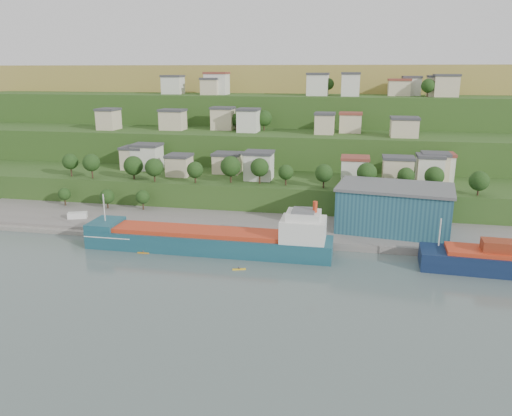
% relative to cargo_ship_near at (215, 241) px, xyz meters
% --- Properties ---
extents(ground, '(500.00, 500.00, 0.00)m').
position_rel_cargo_ship_near_xyz_m(ground, '(3.08, -8.57, -2.65)').
color(ground, '#475653').
rests_on(ground, ground).
extents(quay, '(220.00, 26.00, 4.00)m').
position_rel_cargo_ship_near_xyz_m(quay, '(23.08, 19.43, -2.65)').
color(quay, slate).
rests_on(quay, ground).
extents(pebble_beach, '(40.00, 18.00, 2.40)m').
position_rel_cargo_ship_near_xyz_m(pebble_beach, '(-51.92, 13.43, -2.65)').
color(pebble_beach, slate).
rests_on(pebble_beach, ground).
extents(hillside, '(360.00, 210.78, 96.00)m').
position_rel_cargo_ship_near_xyz_m(hillside, '(3.11, 160.10, -2.56)').
color(hillside, '#284719').
rests_on(hillside, ground).
extents(cargo_ship_near, '(64.56, 10.46, 16.59)m').
position_rel_cargo_ship_near_xyz_m(cargo_ship_near, '(0.00, 0.00, 0.00)').
color(cargo_ship_near, '#15404F').
rests_on(cargo_ship_near, ground).
extents(warehouse, '(33.34, 23.13, 12.80)m').
position_rel_cargo_ship_near_xyz_m(warehouse, '(45.93, 21.25, 5.78)').
color(warehouse, navy).
rests_on(warehouse, quay).
extents(caravan, '(6.06, 4.19, 2.61)m').
position_rel_cargo_ship_near_xyz_m(caravan, '(-47.67, 14.37, -0.14)').
color(caravan, silver).
rests_on(caravan, pebble_beach).
extents(dinghy, '(4.14, 2.62, 0.77)m').
position_rel_cargo_ship_near_xyz_m(dinghy, '(-37.59, 12.50, -1.06)').
color(dinghy, silver).
rests_on(dinghy, pebble_beach).
extents(kayak_orange, '(3.06, 0.77, 0.76)m').
position_rel_cargo_ship_near_xyz_m(kayak_orange, '(-17.87, -5.17, -2.43)').
color(kayak_orange, orange).
rests_on(kayak_orange, ground).
extents(kayak_yellow, '(3.17, 1.54, 0.79)m').
position_rel_cargo_ship_near_xyz_m(kayak_yellow, '(8.89, -11.11, -2.42)').
color(kayak_yellow, yellow).
rests_on(kayak_yellow, ground).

